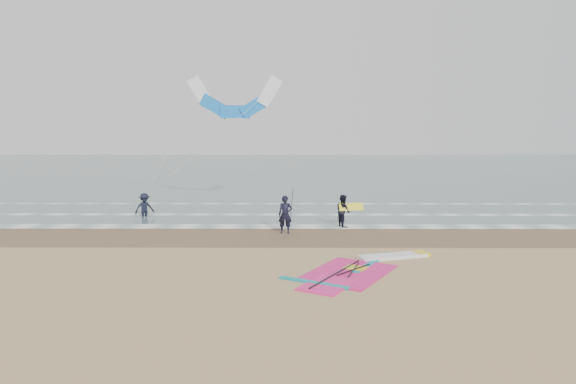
{
  "coord_description": "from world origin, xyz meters",
  "views": [
    {
      "loc": [
        -0.93,
        -17.72,
        4.93
      ],
      "look_at": [
        -1.06,
        5.0,
        2.2
      ],
      "focal_mm": 32.0,
      "sensor_mm": 36.0,
      "label": 1
    }
  ],
  "objects_px": {
    "person_standing": "(285,215)",
    "person_walking": "(343,211)",
    "person_wading": "(144,202)",
    "windsurf_rig": "(363,268)",
    "surf_kite": "(235,102)"
  },
  "relations": [
    {
      "from": "person_walking",
      "to": "surf_kite",
      "type": "distance_m",
      "value": 11.08
    },
    {
      "from": "person_standing",
      "to": "surf_kite",
      "type": "bearing_deg",
      "value": 113.12
    },
    {
      "from": "person_wading",
      "to": "surf_kite",
      "type": "height_order",
      "value": "surf_kite"
    },
    {
      "from": "person_walking",
      "to": "surf_kite",
      "type": "xyz_separation_m",
      "value": [
        -6.25,
        6.99,
        5.91
      ]
    },
    {
      "from": "person_walking",
      "to": "person_wading",
      "type": "distance_m",
      "value": 11.43
    },
    {
      "from": "person_walking",
      "to": "windsurf_rig",
      "type": "bearing_deg",
      "value": 157.3
    },
    {
      "from": "person_wading",
      "to": "surf_kite",
      "type": "xyz_separation_m",
      "value": [
        4.8,
        4.03,
        5.88
      ]
    },
    {
      "from": "person_standing",
      "to": "person_walking",
      "type": "distance_m",
      "value": 3.38
    },
    {
      "from": "windsurf_rig",
      "to": "person_walking",
      "type": "height_order",
      "value": "person_walking"
    },
    {
      "from": "person_standing",
      "to": "person_wading",
      "type": "height_order",
      "value": "person_standing"
    },
    {
      "from": "person_wading",
      "to": "windsurf_rig",
      "type": "bearing_deg",
      "value": -77.16
    },
    {
      "from": "person_standing",
      "to": "surf_kite",
      "type": "height_order",
      "value": "surf_kite"
    },
    {
      "from": "person_standing",
      "to": "person_walking",
      "type": "bearing_deg",
      "value": 31.76
    },
    {
      "from": "windsurf_rig",
      "to": "surf_kite",
      "type": "distance_m",
      "value": 17.59
    },
    {
      "from": "person_wading",
      "to": "surf_kite",
      "type": "relative_size",
      "value": 0.22
    }
  ]
}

